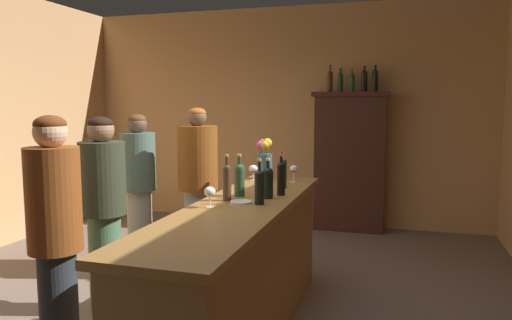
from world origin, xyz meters
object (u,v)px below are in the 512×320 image
(flower_arrangement, at_px, (265,159))
(display_bottle_center, at_px, (352,82))
(wine_glass_rear, at_px, (294,170))
(display_bottle_right, at_px, (375,79))
(wine_bottle_riesling, at_px, (239,178))
(patron_in_navy, at_px, (56,238))
(wine_bottle_chardonnay, at_px, (281,177))
(display_bottle_midright, at_px, (364,80))
(wine_bottle_merlot, at_px, (282,172))
(display_cabinet, at_px, (350,159))
(wine_glass_front, at_px, (210,192))
(wine_bottle_syrah, at_px, (227,180))
(wine_bottle_malbec, at_px, (268,181))
(wine_bottle_pinot, at_px, (259,185))
(display_bottle_midleft, at_px, (340,81))
(wine_glass_mid, at_px, (253,169))
(display_bottle_left, at_px, (330,80))
(bar_counter, at_px, (240,273))
(cheese_plate, at_px, (241,202))
(patron_redhead, at_px, (198,185))
(patron_tall, at_px, (104,206))
(patron_near_entrance, at_px, (139,184))

(flower_arrangement, xyz_separation_m, display_bottle_center, (0.57, 2.13, 0.79))
(wine_glass_rear, xyz_separation_m, display_bottle_right, (0.56, 2.24, 0.89))
(wine_bottle_riesling, relative_size, patron_in_navy, 0.20)
(wine_bottle_chardonnay, height_order, display_bottle_midright, display_bottle_midright)
(wine_bottle_merlot, height_order, wine_glass_rear, wine_bottle_merlot)
(display_cabinet, relative_size, wine_glass_front, 12.87)
(wine_bottle_syrah, relative_size, display_bottle_center, 1.12)
(wine_bottle_chardonnay, distance_m, wine_bottle_syrah, 0.45)
(wine_bottle_malbec, height_order, wine_bottle_pinot, wine_bottle_pinot)
(flower_arrangement, relative_size, display_bottle_midleft, 1.15)
(wine_bottle_merlot, xyz_separation_m, patron_in_navy, (-0.99, -1.51, -0.22))
(flower_arrangement, height_order, display_bottle_midleft, display_bottle_midleft)
(display_bottle_center, bearing_deg, wine_glass_mid, -105.99)
(wine_glass_rear, xyz_separation_m, display_bottle_left, (-0.01, 2.24, 0.88))
(wine_bottle_chardonnay, distance_m, wine_bottle_pinot, 0.37)
(display_bottle_center, bearing_deg, wine_bottle_pinot, -95.14)
(bar_counter, xyz_separation_m, display_bottle_midright, (0.57, 3.28, 1.48))
(display_cabinet, distance_m, display_bottle_midright, 1.04)
(wine_bottle_chardonnay, xyz_separation_m, display_bottle_center, (0.23, 2.87, 0.83))
(flower_arrangement, xyz_separation_m, cheese_plate, (0.14, -1.10, -0.18))
(wine_bottle_chardonnay, relative_size, wine_glass_front, 2.18)
(display_bottle_midright, distance_m, display_bottle_right, 0.13)
(display_bottle_midright, bearing_deg, wine_bottle_pinot, -97.83)
(wine_glass_front, distance_m, patron_in_navy, 0.98)
(wine_bottle_riesling, relative_size, display_bottle_right, 0.90)
(wine_bottle_malbec, bearing_deg, wine_bottle_merlot, 90.14)
(wine_glass_mid, bearing_deg, display_bottle_right, 67.45)
(bar_counter, height_order, display_bottle_right, display_bottle_right)
(wine_glass_rear, relative_size, patron_in_navy, 0.09)
(wine_glass_front, distance_m, patron_redhead, 1.49)
(wine_bottle_chardonnay, xyz_separation_m, patron_redhead, (-1.01, 0.76, -0.23))
(wine_bottle_merlot, xyz_separation_m, wine_bottle_pinot, (0.00, -0.66, -0.00))
(wine_bottle_syrah, relative_size, patron_in_navy, 0.21)
(wine_bottle_merlot, height_order, patron_redhead, patron_redhead)
(wine_glass_front, distance_m, display_bottle_midleft, 3.57)
(flower_arrangement, distance_m, patron_in_navy, 2.10)
(display_bottle_left, height_order, patron_tall, display_bottle_left)
(display_bottle_right, relative_size, patron_in_navy, 0.22)
(wine_bottle_pinot, xyz_separation_m, patron_near_entrance, (-1.62, 1.15, -0.25))
(display_cabinet, bearing_deg, patron_in_navy, -107.32)
(wine_bottle_chardonnay, relative_size, patron_redhead, 0.19)
(wine_bottle_syrah, distance_m, wine_bottle_pinot, 0.26)
(display_bottle_center, relative_size, patron_near_entrance, 0.19)
(wine_bottle_riesling, relative_size, wine_bottle_pinot, 1.00)
(wine_bottle_riesling, relative_size, wine_glass_rear, 2.12)
(wine_bottle_malbec, relative_size, patron_near_entrance, 0.19)
(wine_glass_mid, xyz_separation_m, display_bottle_center, (0.64, 2.24, 0.87))
(wine_bottle_riesling, xyz_separation_m, display_bottle_midright, (0.67, 2.99, 0.85))
(wine_glass_front, xyz_separation_m, patron_in_navy, (-0.70, -0.66, -0.19))
(wine_glass_rear, xyz_separation_m, display_bottle_midleft, (0.12, 2.24, 0.87))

